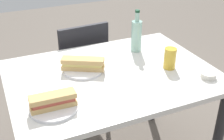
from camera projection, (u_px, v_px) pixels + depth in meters
dining_table at (112, 89)px, 1.77m from camera, size 1.18×0.87×0.76m
chair_far at (81, 66)px, 2.35m from camera, size 0.43×0.43×0.86m
plate_near at (83, 70)px, 1.73m from camera, size 0.23×0.23×0.01m
baguette_sandwich_near at (83, 64)px, 1.71m from camera, size 0.25×0.18×0.07m
knife_near at (83, 64)px, 1.77m from camera, size 0.15×0.12×0.01m
plate_far at (54, 108)px, 1.40m from camera, size 0.23×0.23×0.01m
baguette_sandwich_far at (53, 101)px, 1.38m from camera, size 0.22×0.08×0.07m
knife_far at (49, 101)px, 1.43m from camera, size 0.18×0.04×0.01m
water_bottle at (136, 35)px, 1.93m from camera, size 0.07×0.07×0.28m
beer_glass at (170, 58)px, 1.74m from camera, size 0.07×0.07×0.13m
olive_bowl at (208, 75)px, 1.66m from camera, size 0.09×0.09×0.03m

